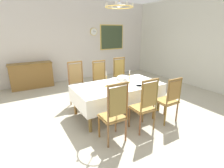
{
  "coord_description": "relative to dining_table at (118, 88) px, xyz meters",
  "views": [
    {
      "loc": [
        -2.16,
        -3.35,
        2.04
      ],
      "look_at": [
        -0.12,
        0.07,
        0.76
      ],
      "focal_mm": 27.3,
      "sensor_mm": 36.0,
      "label": 1
    }
  ],
  "objects": [
    {
      "name": "bowl_far_left",
      "position": [
        0.55,
        0.39,
        0.1
      ],
      "size": [
        0.19,
        0.19,
        0.04
      ],
      "color": "white",
      "rests_on": "tablecloth"
    },
    {
      "name": "chair_north_b",
      "position": [
        0.02,
        0.96,
        -0.08
      ],
      "size": [
        0.44,
        0.42,
        1.18
      ],
      "rotation": [
        0.0,
        0.0,
        3.14
      ],
      "color": "brown",
      "rests_on": "ground"
    },
    {
      "name": "chair_north_c",
      "position": [
        0.72,
        0.96,
        -0.07
      ],
      "size": [
        0.44,
        0.42,
        1.21
      ],
      "rotation": [
        0.0,
        0.0,
        3.14
      ],
      "color": "brown",
      "rests_on": "ground"
    },
    {
      "name": "right_wall",
      "position": [
        3.66,
        0.02,
        0.92
      ],
      "size": [
        0.08,
        7.01,
        3.18
      ],
      "primitive_type": "cube",
      "color": "beige",
      "rests_on": "ground"
    },
    {
      "name": "sideboard",
      "position": [
        -1.62,
        3.25,
        -0.22
      ],
      "size": [
        1.44,
        0.48,
        0.9
      ],
      "rotation": [
        0.0,
        0.0,
        3.14
      ],
      "color": "brown",
      "rests_on": "ground"
    },
    {
      "name": "chair_north_a",
      "position": [
        -0.7,
        0.96,
        -0.06
      ],
      "size": [
        0.44,
        0.42,
        1.22
      ],
      "rotation": [
        0.0,
        0.0,
        3.14
      ],
      "color": "brown",
      "rests_on": "ground"
    },
    {
      "name": "framed_painting",
      "position": [
        1.89,
        3.5,
        1.03
      ],
      "size": [
        1.17,
        0.05,
        1.08
      ],
      "color": "#D1B251"
    },
    {
      "name": "tablecloth",
      "position": [
        0.0,
        0.0,
        -0.03
      ],
      "size": [
        2.16,
        1.13,
        0.39
      ],
      "color": "white",
      "rests_on": "dining_table"
    },
    {
      "name": "mounted_clock",
      "position": [
        1.0,
        3.49,
        1.27
      ],
      "size": [
        0.32,
        0.06,
        0.32
      ],
      "color": "#D1B251"
    },
    {
      "name": "spoon_secondary",
      "position": [
        0.26,
        0.45,
        0.08
      ],
      "size": [
        0.03,
        0.18,
        0.01
      ],
      "rotation": [
        0.0,
        0.0,
        0.08
      ],
      "color": "gold",
      "rests_on": "tablecloth"
    },
    {
      "name": "chair_south_a",
      "position": [
        -0.7,
        -0.96,
        -0.07
      ],
      "size": [
        0.44,
        0.42,
        1.19
      ],
      "color": "brown",
      "rests_on": "ground"
    },
    {
      "name": "chair_south_b",
      "position": [
        0.02,
        -0.96,
        -0.09
      ],
      "size": [
        0.44,
        0.42,
        1.15
      ],
      "color": "brown",
      "rests_on": "ground"
    },
    {
      "name": "bowl_near_left",
      "position": [
        0.33,
        -0.4,
        0.1
      ],
      "size": [
        0.18,
        0.18,
        0.03
      ],
      "color": "white",
      "rests_on": "tablecloth"
    },
    {
      "name": "dining_table",
      "position": [
        0.0,
        0.0,
        0.0
      ],
      "size": [
        2.14,
        1.11,
        0.74
      ],
      "color": "brown",
      "rests_on": "ground"
    },
    {
      "name": "soup_tureen",
      "position": [
        0.12,
        -0.0,
        0.19
      ],
      "size": [
        0.31,
        0.31,
        0.24
      ],
      "color": "white",
      "rests_on": "tablecloth"
    },
    {
      "name": "chair_south_c",
      "position": [
        0.72,
        -0.96,
        -0.12
      ],
      "size": [
        0.44,
        0.42,
        1.06
      ],
      "color": "brown",
      "rests_on": "ground"
    },
    {
      "name": "candlestick_west",
      "position": [
        -0.33,
        -0.0,
        0.23
      ],
      "size": [
        0.07,
        0.07,
        0.37
      ],
      "color": "gold",
      "rests_on": "tablecloth"
    },
    {
      "name": "chandelier",
      "position": [
        -0.0,
        -0.0,
        1.83
      ],
      "size": [
        0.62,
        0.62,
        0.66
      ],
      "color": "gold"
    },
    {
      "name": "spoon_primary",
      "position": [
        0.44,
        -0.37,
        0.08
      ],
      "size": [
        0.06,
        0.17,
        0.01
      ],
      "rotation": [
        0.0,
        0.0,
        0.28
      ],
      "color": "gold",
      "rests_on": "tablecloth"
    },
    {
      "name": "candlestick_east",
      "position": [
        0.33,
        -0.0,
        0.2
      ],
      "size": [
        0.07,
        0.07,
        0.32
      ],
      "color": "gold",
      "rests_on": "tablecloth"
    },
    {
      "name": "ground",
      "position": [
        0.0,
        0.02,
        -0.69
      ],
      "size": [
        7.23,
        7.01,
        0.04
      ],
      "primitive_type": "cube",
      "color": "#AAA591"
    },
    {
      "name": "bowl_near_right",
      "position": [
        0.14,
        0.42,
        0.1
      ],
      "size": [
        0.17,
        0.17,
        0.04
      ],
      "color": "white",
      "rests_on": "tablecloth"
    },
    {
      "name": "back_wall",
      "position": [
        0.0,
        3.56,
        0.92
      ],
      "size": [
        7.23,
        0.08,
        3.18
      ],
      "primitive_type": "cube",
      "color": "beige",
      "rests_on": "ground"
    }
  ]
}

